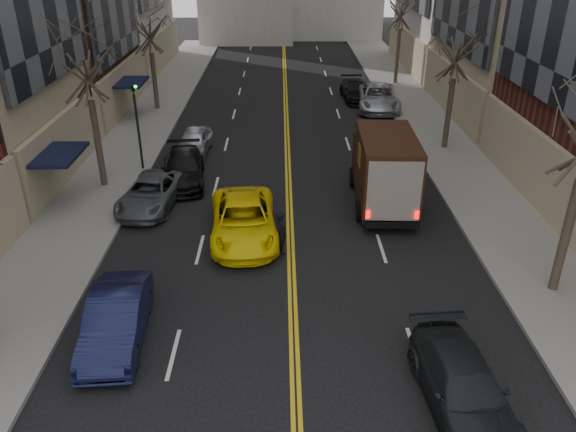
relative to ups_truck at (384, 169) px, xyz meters
name	(u,v)px	position (x,y,z in m)	size (l,w,h in m)	color
sidewalk_left	(134,138)	(-13.13, 9.07, -1.62)	(4.00, 66.00, 0.15)	slate
sidewalk_right	(438,136)	(4.87, 9.07, -1.62)	(4.00, 66.00, 0.15)	slate
tree_lf_mid	(82,45)	(-12.93, 2.07, 4.91)	(3.20, 3.20, 8.91)	#382D23
tree_lf_far	(148,18)	(-12.93, 15.07, 4.33)	(3.20, 3.20, 8.12)	#382D23
tree_rt_mid	(459,35)	(4.67, 7.07, 4.48)	(3.20, 3.20, 8.32)	#382D23
traffic_signal	(137,117)	(-11.53, 4.07, 1.13)	(0.29, 0.26, 4.70)	black
ups_truck	(384,169)	(0.00, 0.00, 0.00)	(2.70, 6.22, 3.36)	black
observer_sedan	(463,387)	(0.07, -12.04, -1.02)	(2.23, 4.77, 1.35)	black
taxi	(244,220)	(-5.98, -2.95, -0.93)	(2.52, 5.48, 1.52)	yellow
pedestrian	(281,232)	(-4.51, -4.19, -0.82)	(0.63, 0.42, 1.74)	black
parked_lf_b	(116,319)	(-9.36, -9.25, -0.96)	(1.56, 4.47, 1.47)	#111537
parked_lf_c	(151,193)	(-10.23, -0.10, -1.05)	(2.14, 4.65, 1.29)	#53565B
parked_lf_d	(183,168)	(-9.23, 2.63, -0.98)	(1.98, 4.88, 1.41)	black
parked_lf_e	(194,142)	(-9.23, 6.58, -1.01)	(1.60, 3.99, 1.36)	#B6B9BF
parked_rt_a	(383,143)	(1.01, 5.92, -0.90)	(1.68, 4.82, 1.59)	#494C50
parked_rt_b	(378,97)	(2.17, 15.17, -0.89)	(2.67, 5.80, 1.61)	#B1B5B9
parked_rt_c	(356,90)	(0.97, 17.58, -1.01)	(1.91, 4.70, 1.36)	black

